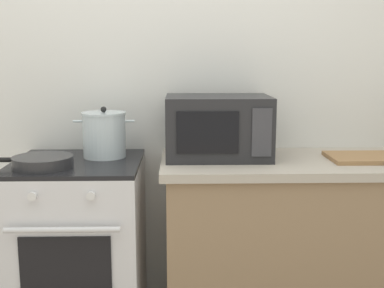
% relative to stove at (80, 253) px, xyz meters
% --- Properties ---
extents(back_wall, '(4.40, 0.10, 2.50)m').
position_rel_stove_xyz_m(back_wall, '(0.65, 0.37, 0.79)').
color(back_wall, silver).
rests_on(back_wall, ground_plane).
extents(lower_cabinet_right, '(1.64, 0.56, 0.88)m').
position_rel_stove_xyz_m(lower_cabinet_right, '(1.25, 0.02, -0.02)').
color(lower_cabinet_right, '#8C7051').
rests_on(lower_cabinet_right, ground_plane).
extents(countertop_right, '(1.70, 0.60, 0.04)m').
position_rel_stove_xyz_m(countertop_right, '(1.25, 0.02, 0.44)').
color(countertop_right, '#ADA393').
rests_on(countertop_right, lower_cabinet_right).
extents(stove, '(0.60, 0.64, 0.92)m').
position_rel_stove_xyz_m(stove, '(0.00, 0.00, 0.00)').
color(stove, silver).
rests_on(stove, ground_plane).
extents(stock_pot, '(0.30, 0.21, 0.25)m').
position_rel_stove_xyz_m(stock_pot, '(0.12, 0.10, 0.57)').
color(stock_pot, silver).
rests_on(stock_pot, stove).
extents(frying_pan, '(0.47, 0.27, 0.05)m').
position_rel_stove_xyz_m(frying_pan, '(-0.13, -0.12, 0.48)').
color(frying_pan, '#28282B').
rests_on(frying_pan, stove).
extents(microwave, '(0.50, 0.37, 0.30)m').
position_rel_stove_xyz_m(microwave, '(0.67, 0.08, 0.61)').
color(microwave, '#232326').
rests_on(microwave, countertop_right).
extents(cutting_board, '(0.36, 0.26, 0.02)m').
position_rel_stove_xyz_m(cutting_board, '(1.38, 0.00, 0.47)').
color(cutting_board, '#997047').
rests_on(cutting_board, countertop_right).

